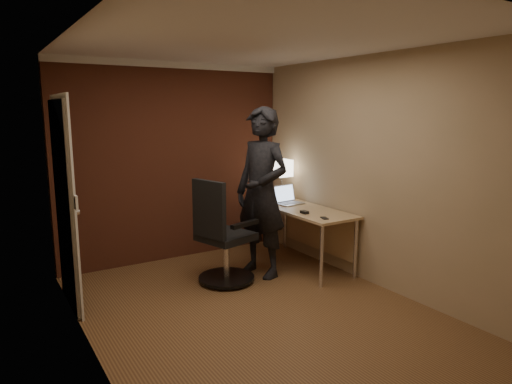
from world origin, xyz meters
TOP-DOWN VIEW (x-y plane):
  - room at (-0.27, 1.54)m, footprint 4.00×4.00m
  - desk at (1.25, 0.83)m, footprint 0.60×1.50m
  - desk_lamp at (1.28, 1.40)m, footprint 0.22×0.22m
  - laptop at (1.20, 1.15)m, footprint 0.36×0.30m
  - mouse at (1.02, 0.57)m, footprint 0.06×0.10m
  - phone at (1.06, 0.25)m, footprint 0.09×0.13m
  - office_chair at (0.05, 0.80)m, footprint 0.65×0.72m
  - person at (0.60, 0.82)m, footprint 0.64×0.81m

SIDE VIEW (x-z plane):
  - office_chair at x=0.05m, z-range -0.07..1.09m
  - desk at x=1.25m, z-range 0.24..0.97m
  - phone at x=1.06m, z-range 0.73..0.74m
  - mouse at x=1.02m, z-range 0.73..0.76m
  - laptop at x=1.20m, z-range 0.68..0.91m
  - person at x=0.60m, z-range 0.00..1.95m
  - desk_lamp at x=1.28m, z-range 0.88..1.41m
  - room at x=-0.27m, z-range -0.63..3.37m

